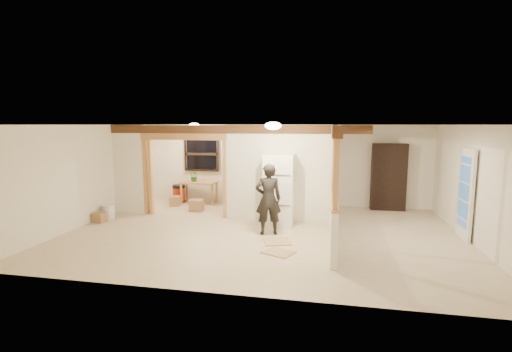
% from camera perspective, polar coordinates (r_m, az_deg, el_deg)
% --- Properties ---
extents(floor, '(9.00, 6.50, 0.01)m').
position_cam_1_polar(floor, '(8.78, 1.07, -8.69)').
color(floor, '#C9B595').
rests_on(floor, ground).
extents(ceiling, '(9.00, 6.50, 0.01)m').
position_cam_1_polar(ceiling, '(8.41, 1.11, 7.90)').
color(ceiling, white).
extents(wall_back, '(9.00, 0.01, 2.50)m').
position_cam_1_polar(wall_back, '(11.69, 3.87, 1.75)').
color(wall_back, silver).
rests_on(wall_back, floor).
extents(wall_front, '(9.00, 0.01, 2.50)m').
position_cam_1_polar(wall_front, '(5.39, -4.97, -5.56)').
color(wall_front, silver).
rests_on(wall_front, floor).
extents(wall_left, '(0.01, 6.50, 2.50)m').
position_cam_1_polar(wall_left, '(10.28, -24.44, 0.21)').
color(wall_left, silver).
rests_on(wall_left, floor).
extents(wall_right, '(0.01, 6.50, 2.50)m').
position_cam_1_polar(wall_right, '(8.91, 30.92, -1.30)').
color(wall_right, silver).
rests_on(wall_right, floor).
extents(partition_left_stub, '(0.90, 0.12, 2.50)m').
position_cam_1_polar(partition_left_stub, '(11.04, -18.93, 0.97)').
color(partition_left_stub, silver).
rests_on(partition_left_stub, floor).
extents(partition_center, '(2.80, 0.12, 2.50)m').
position_cam_1_polar(partition_center, '(9.65, 3.50, 0.44)').
color(partition_center, silver).
rests_on(partition_center, floor).
extents(doorway_frame, '(2.46, 0.14, 2.20)m').
position_cam_1_polar(doorway_frame, '(10.33, -10.94, -0.03)').
color(doorway_frame, tan).
rests_on(doorway_frame, floor).
extents(header_beam_back, '(7.00, 0.18, 0.22)m').
position_cam_1_polar(header_beam_back, '(9.80, -3.47, 7.18)').
color(header_beam_back, '#55331D').
rests_on(header_beam_back, ceiling).
extents(header_beam_right, '(0.18, 3.30, 0.22)m').
position_cam_1_polar(header_beam_right, '(7.88, 12.20, 6.85)').
color(header_beam_right, '#55331D').
rests_on(header_beam_right, ceiling).
extents(pony_wall, '(0.12, 3.20, 1.00)m').
position_cam_1_polar(pony_wall, '(8.13, 11.82, -6.51)').
color(pony_wall, silver).
rests_on(pony_wall, floor).
extents(stud_partition, '(0.14, 3.20, 1.32)m').
position_cam_1_polar(stud_partition, '(7.93, 12.05, 1.64)').
color(stud_partition, tan).
rests_on(stud_partition, pony_wall).
extents(window_back, '(1.12, 0.10, 1.10)m').
position_cam_1_polar(window_back, '(12.19, -8.40, 3.35)').
color(window_back, black).
rests_on(window_back, wall_back).
extents(french_door, '(0.12, 0.86, 2.00)m').
position_cam_1_polar(french_door, '(9.29, 29.52, -2.43)').
color(french_door, white).
rests_on(french_door, floor).
extents(ceiling_dome_main, '(0.36, 0.36, 0.16)m').
position_cam_1_polar(ceiling_dome_main, '(7.87, 2.65, 7.74)').
color(ceiling_dome_main, '#FFEABF').
rests_on(ceiling_dome_main, ceiling).
extents(ceiling_dome_util, '(0.32, 0.32, 0.14)m').
position_cam_1_polar(ceiling_dome_util, '(11.30, -9.50, 7.69)').
color(ceiling_dome_util, '#FFEABF').
rests_on(ceiling_dome_util, ceiling).
extents(hanging_bulb, '(0.07, 0.07, 0.07)m').
position_cam_1_polar(hanging_bulb, '(10.48, -8.23, 6.07)').
color(hanging_bulb, '#FFD88C').
rests_on(hanging_bulb, ceiling).
extents(refrigerator, '(0.73, 0.71, 1.78)m').
position_cam_1_polar(refrigerator, '(9.29, 3.57, -2.10)').
color(refrigerator, white).
rests_on(refrigerator, floor).
extents(woman, '(0.68, 0.55, 1.64)m').
position_cam_1_polar(woman, '(8.46, 1.90, -3.57)').
color(woman, black).
rests_on(woman, floor).
extents(work_table, '(1.16, 0.65, 0.70)m').
position_cam_1_polar(work_table, '(11.98, -8.75, -2.53)').
color(work_table, tan).
rests_on(work_table, floor).
extents(potted_plant, '(0.39, 0.37, 0.35)m').
position_cam_1_polar(potted_plant, '(11.90, -9.47, -0.04)').
color(potted_plant, '#316A2E').
rests_on(potted_plant, work_table).
extents(shop_vac, '(0.50, 0.50, 0.58)m').
position_cam_1_polar(shop_vac, '(12.27, -11.77, -2.63)').
color(shop_vac, '#B8210A').
rests_on(shop_vac, floor).
extents(bookshelf, '(0.98, 0.33, 1.96)m').
position_cam_1_polar(bookshelf, '(11.53, 19.73, -0.14)').
color(bookshelf, black).
rests_on(bookshelf, floor).
extents(bucket, '(0.36, 0.36, 0.38)m').
position_cam_1_polar(bucket, '(10.68, -21.67, -5.17)').
color(bucket, silver).
rests_on(bucket, floor).
extents(box_util_a, '(0.43, 0.38, 0.33)m').
position_cam_1_polar(box_util_a, '(10.99, -9.12, -4.45)').
color(box_util_a, '#9A6F4A').
rests_on(box_util_a, floor).
extents(box_util_b, '(0.39, 0.39, 0.30)m').
position_cam_1_polar(box_util_b, '(11.79, -12.34, -3.79)').
color(box_util_b, '#9A6F4A').
rests_on(box_util_b, floor).
extents(box_front, '(0.32, 0.27, 0.25)m').
position_cam_1_polar(box_front, '(10.44, -23.02, -5.90)').
color(box_front, '#9A6F4A').
rests_on(box_front, floor).
extents(floor_panel_near, '(0.69, 0.69, 0.02)m').
position_cam_1_polar(floor_panel_near, '(8.10, 3.25, -10.03)').
color(floor_panel_near, tan).
rests_on(floor_panel_near, floor).
extents(floor_panel_far, '(0.71, 0.65, 0.02)m').
position_cam_1_polar(floor_panel_far, '(7.46, 3.45, -11.64)').
color(floor_panel_far, tan).
rests_on(floor_panel_far, floor).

